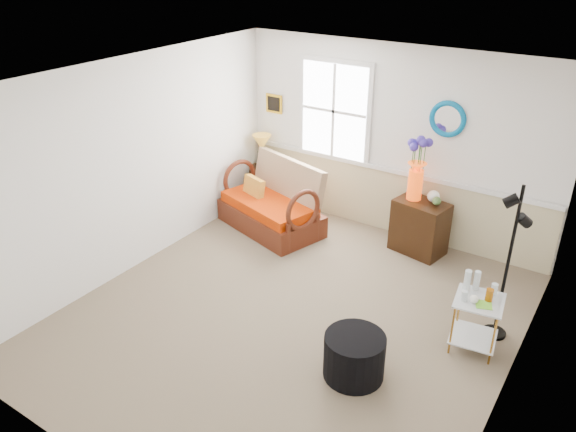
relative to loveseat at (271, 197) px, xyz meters
The scene contains 19 objects.
floor 2.18m from the loveseat, 49.10° to the right, with size 4.50×5.00×0.01m, color #7D6C56.
ceiling 3.00m from the loveseat, 49.10° to the right, with size 4.50×5.00×0.01m, color white.
walls 2.28m from the loveseat, 49.10° to the right, with size 4.51×5.01×2.60m.
wainscot 1.64m from the loveseat, 31.95° to the left, with size 4.46×0.02×0.90m, color #BFB48A.
chair_rail 1.70m from the loveseat, 31.65° to the left, with size 4.46×0.04×0.06m, color white.
window 1.49m from the loveseat, 60.08° to the left, with size 1.14×0.06×1.44m, color white, non-canonical shape.
picture 1.47m from the loveseat, 121.12° to the left, with size 0.28×0.03×0.28m, color #B58718.
mirror 2.60m from the loveseat, 22.55° to the left, with size 0.47×0.47×0.07m, color #008AC8.
loveseat is the anchor object (origin of this frame).
throw_pillow 0.31m from the loveseat, behind, with size 0.39×0.10×0.39m, color #C55C15, non-canonical shape.
lamp_stand 0.97m from the loveseat, 133.52° to the left, with size 0.32×0.32×0.57m, color black, non-canonical shape.
table_lamp 1.00m from the loveseat, 132.74° to the left, with size 0.29×0.29×0.52m, color gold, non-canonical shape.
potted_plant 0.91m from the loveseat, 126.32° to the left, with size 0.33×0.36×0.28m, color #4B6D35.
cabinet 2.09m from the loveseat, 14.88° to the left, with size 0.67×0.43×0.72m, color black, non-canonical shape.
flower_vase 2.06m from the loveseat, 17.17° to the left, with size 0.24×0.24×0.83m, color #EB440A, non-canonical shape.
side_table 3.39m from the loveseat, 17.57° to the right, with size 0.46×0.46×0.58m, color #A67427, non-canonical shape.
tabletop_items 3.35m from the loveseat, 17.02° to the right, with size 0.38×0.38×0.23m, color silver, non-canonical shape.
floor_lamp 3.45m from the loveseat, 11.36° to the right, with size 0.25×0.25×1.72m, color black, non-canonical shape.
ottoman 3.17m from the loveseat, 40.52° to the right, with size 0.58×0.58×0.45m, color black.
Camera 1 is at (2.77, -4.24, 3.78)m, focal length 35.00 mm.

